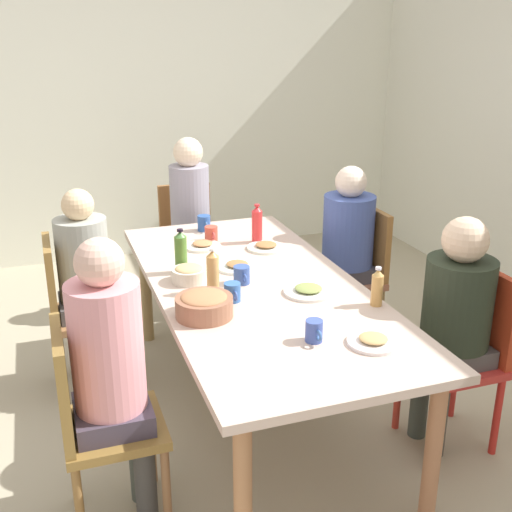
% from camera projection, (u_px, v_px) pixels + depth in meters
% --- Properties ---
extents(ground_plane, '(6.63, 6.63, 0.00)m').
position_uv_depth(ground_plane, '(256.00, 409.00, 3.48)').
color(ground_plane, tan).
extents(wall_left, '(0.12, 4.84, 2.60)m').
position_uv_depth(wall_left, '(150.00, 108.00, 5.55)').
color(wall_left, white).
rests_on(wall_left, ground_plane).
extents(dining_table, '(2.25, 1.01, 0.75)m').
position_uv_depth(dining_table, '(256.00, 296.00, 3.25)').
color(dining_table, '#C7AC9A').
rests_on(dining_table, ground_plane).
extents(chair_0, '(0.40, 0.40, 0.90)m').
position_uv_depth(chair_0, '(189.00, 239.00, 4.65)').
color(chair_0, olive).
rests_on(chair_0, ground_plane).
extents(person_0, '(0.30, 0.30, 1.27)m').
position_uv_depth(person_0, '(191.00, 211.00, 4.48)').
color(person_0, '#363754').
rests_on(person_0, ground_plane).
extents(chair_1, '(0.40, 0.40, 0.90)m').
position_uv_depth(chair_1, '(73.00, 306.00, 3.54)').
color(chair_1, olive).
rests_on(chair_1, ground_plane).
extents(person_1, '(0.30, 0.30, 1.17)m').
position_uv_depth(person_1, '(87.00, 274.00, 3.50)').
color(person_1, '#393B47').
rests_on(person_1, ground_plane).
extents(chair_2, '(0.40, 0.40, 0.90)m').
position_uv_depth(chair_2, '(358.00, 269.00, 4.08)').
color(chair_2, '#915A42').
rests_on(chair_2, ground_plane).
extents(person_2, '(0.32, 0.32, 1.18)m').
position_uv_depth(person_2, '(346.00, 240.00, 3.98)').
color(person_2, '#46404B').
rests_on(person_2, ground_plane).
extents(chair_3, '(0.40, 0.40, 0.90)m').
position_uv_depth(chair_3, '(93.00, 416.00, 2.54)').
color(chair_3, olive).
rests_on(chair_3, ground_plane).
extents(person_3, '(0.30, 0.30, 1.25)m').
position_uv_depth(person_3, '(111.00, 362.00, 2.49)').
color(person_3, '#414740').
rests_on(person_3, ground_plane).
extents(chair_4, '(0.40, 0.40, 0.90)m').
position_uv_depth(chair_4, '(466.00, 347.00, 3.08)').
color(chair_4, '#B92D28').
rests_on(chair_4, ground_plane).
extents(person_4, '(0.32, 0.32, 1.18)m').
position_uv_depth(person_4, '(455.00, 312.00, 2.98)').
color(person_4, '#494239').
rests_on(person_4, ground_plane).
extents(plate_0, '(0.21, 0.21, 0.04)m').
position_uv_depth(plate_0, '(237.00, 266.00, 3.43)').
color(plate_0, white).
rests_on(plate_0, dining_table).
extents(plate_1, '(0.21, 0.21, 0.04)m').
position_uv_depth(plate_1, '(203.00, 245.00, 3.75)').
color(plate_1, white).
rests_on(plate_1, dining_table).
extents(plate_2, '(0.24, 0.24, 0.04)m').
position_uv_depth(plate_2, '(308.00, 291.00, 3.11)').
color(plate_2, silver).
rests_on(plate_2, dining_table).
extents(plate_3, '(0.22, 0.22, 0.04)m').
position_uv_depth(plate_3, '(373.00, 341.00, 2.61)').
color(plate_3, white).
rests_on(plate_3, dining_table).
extents(plate_4, '(0.23, 0.23, 0.04)m').
position_uv_depth(plate_4, '(266.00, 247.00, 3.73)').
color(plate_4, silver).
rests_on(plate_4, dining_table).
extents(bowl_0, '(0.18, 0.18, 0.09)m').
position_uv_depth(bowl_0, '(189.00, 273.00, 3.24)').
color(bowl_0, beige).
rests_on(bowl_0, dining_table).
extents(bowl_1, '(0.26, 0.26, 0.11)m').
position_uv_depth(bowl_1, '(204.00, 305.00, 2.85)').
color(bowl_1, '#8E5C43').
rests_on(bowl_1, dining_table).
extents(cup_0, '(0.12, 0.08, 0.09)m').
position_uv_depth(cup_0, '(242.00, 275.00, 3.22)').
color(cup_0, '#355097').
rests_on(cup_0, dining_table).
extents(cup_1, '(0.11, 0.08, 0.09)m').
position_uv_depth(cup_1, '(211.00, 234.00, 3.86)').
color(cup_1, '#C64837').
rests_on(cup_1, dining_table).
extents(cup_2, '(0.12, 0.08, 0.09)m').
position_uv_depth(cup_2, '(232.00, 292.00, 3.01)').
color(cup_2, '#3360A7').
rests_on(cup_2, dining_table).
extents(cup_3, '(0.12, 0.08, 0.10)m').
position_uv_depth(cup_3, '(204.00, 223.00, 4.05)').
color(cup_3, '#2A5198').
rests_on(cup_3, dining_table).
extents(cup_4, '(0.11, 0.07, 0.09)m').
position_uv_depth(cup_4, '(314.00, 331.00, 2.62)').
color(cup_4, '#3C52A1').
rests_on(cup_4, dining_table).
extents(bottle_0, '(0.06, 0.06, 0.19)m').
position_uv_depth(bottle_0, '(377.00, 288.00, 2.95)').
color(bottle_0, tan).
rests_on(bottle_0, dining_table).
extents(bottle_1, '(0.07, 0.07, 0.24)m').
position_uv_depth(bottle_1, '(181.00, 252.00, 3.33)').
color(bottle_1, '#4E782D').
rests_on(bottle_1, dining_table).
extents(bottle_2, '(0.06, 0.06, 0.23)m').
position_uv_depth(bottle_2, '(213.00, 272.00, 3.09)').
color(bottle_2, tan).
rests_on(bottle_2, dining_table).
extents(bottle_3, '(0.06, 0.06, 0.24)m').
position_uv_depth(bottle_3, '(257.00, 224.00, 3.81)').
color(bottle_3, red).
rests_on(bottle_3, dining_table).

